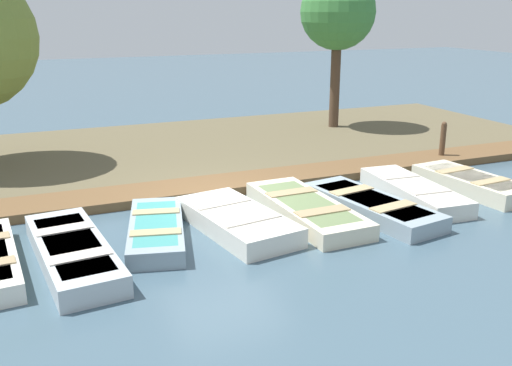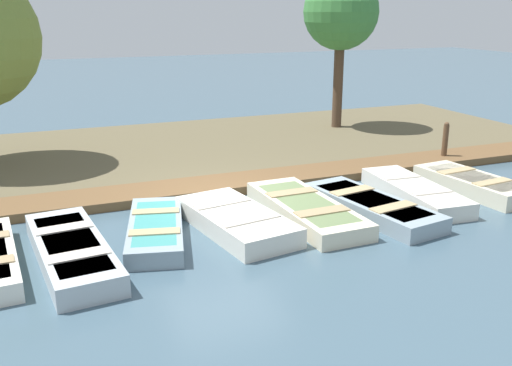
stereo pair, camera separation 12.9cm
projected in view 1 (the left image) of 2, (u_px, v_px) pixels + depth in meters
The scene contains 12 objects.
ground_plane at pixel (223, 207), 12.06m from camera, with size 80.00×80.00×0.00m, color #425B6B.
shore_bank at pixel (165, 152), 16.44m from camera, with size 8.00×24.00×0.14m.
dock_walkway at pixel (206, 187), 13.09m from camera, with size 1.23×20.85×0.20m.
rowboat_1 at pixel (73, 252), 9.38m from camera, with size 3.44×1.36×0.39m.
rowboat_2 at pixel (156, 230), 10.38m from camera, with size 2.94×1.59×0.34m.
rowboat_3 at pixel (237, 220), 10.76m from camera, with size 2.99×1.68×0.39m.
rowboat_4 at pixel (306, 209), 11.45m from camera, with size 3.38×1.25×0.35m.
rowboat_5 at pixel (371, 206), 11.63m from camera, with size 3.34×1.58×0.35m.
rowboat_6 at pixel (414, 191), 12.52m from camera, with size 3.12×1.19×0.38m.
rowboat_7 at pixel (471, 183), 13.08m from camera, with size 2.84×1.34×0.39m.
mooring_post_far at pixel (443, 142), 15.45m from camera, with size 0.15×0.15×1.12m.
park_tree_left at pixel (338, 14), 18.52m from camera, with size 2.45×2.45×5.15m.
Camera 1 is at (10.76, -3.75, 4.03)m, focal length 40.00 mm.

